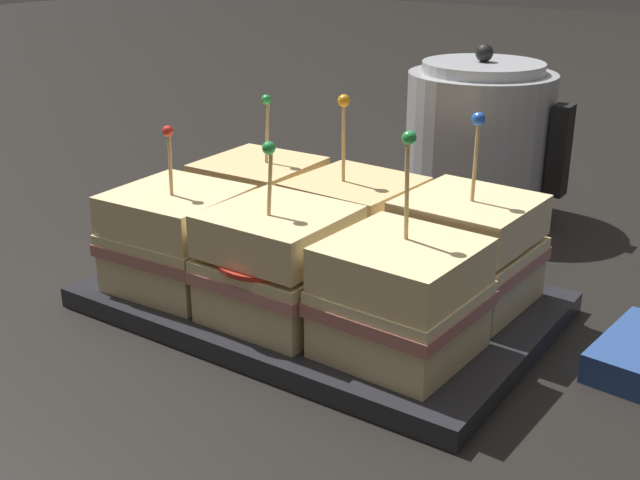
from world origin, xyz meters
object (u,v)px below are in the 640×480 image
(sandwich_back_center, at_px, (356,226))
(serving_platter, at_px, (320,300))
(sandwich_back_right, at_px, (466,250))
(sandwich_front_right, at_px, (400,298))
(sandwich_back_left, at_px, (259,204))
(kettle_steel, at_px, (479,142))
(sandwich_front_center, at_px, (279,264))
(sandwich_front_left, at_px, (178,239))

(sandwich_back_center, bearing_deg, serving_platter, -91.07)
(serving_platter, bearing_deg, sandwich_back_right, 26.02)
(sandwich_front_right, xyz_separation_m, sandwich_back_left, (-0.23, 0.11, -0.00))
(sandwich_front_right, xyz_separation_m, kettle_steel, (-0.10, 0.37, 0.03))
(kettle_steel, bearing_deg, sandwich_front_center, -91.14)
(sandwich_front_center, relative_size, sandwich_back_left, 0.98)
(sandwich_back_center, height_order, kettle_steel, kettle_steel)
(kettle_steel, bearing_deg, sandwich_back_center, -91.36)
(kettle_steel, bearing_deg, sandwich_back_right, -67.79)
(sandwich_back_left, bearing_deg, sandwich_front_center, -46.05)
(sandwich_front_center, relative_size, sandwich_front_right, 0.89)
(sandwich_front_left, bearing_deg, kettle_steel, 72.28)
(serving_platter, relative_size, kettle_steel, 1.95)
(sandwich_back_center, relative_size, kettle_steel, 0.83)
(sandwich_front_right, bearing_deg, kettle_steel, 105.64)
(sandwich_front_center, distance_m, sandwich_back_left, 0.16)
(serving_platter, relative_size, sandwich_back_right, 2.35)
(sandwich_front_right, distance_m, sandwich_back_center, 0.16)
(sandwich_front_left, relative_size, sandwich_front_right, 0.88)
(kettle_steel, bearing_deg, sandwich_front_left, -107.72)
(sandwich_front_right, height_order, sandwich_back_left, sandwich_front_right)
(sandwich_front_right, height_order, sandwich_back_center, sandwich_front_right)
(sandwich_front_center, bearing_deg, kettle_steel, 88.86)
(sandwich_front_center, distance_m, sandwich_back_right, 0.16)
(sandwich_back_center, bearing_deg, sandwich_front_center, -90.66)
(sandwich_back_center, distance_m, sandwich_back_right, 0.11)
(sandwich_front_right, distance_m, sandwich_back_right, 0.11)
(sandwich_front_center, bearing_deg, sandwich_back_right, 45.27)
(sandwich_front_left, height_order, sandwich_front_center, sandwich_front_center)
(sandwich_back_right, bearing_deg, sandwich_back_center, 179.19)
(sandwich_back_right, bearing_deg, sandwich_front_left, -153.10)
(sandwich_back_right, distance_m, kettle_steel, 0.28)
(sandwich_back_right, bearing_deg, kettle_steel, 112.21)
(sandwich_front_center, xyz_separation_m, sandwich_back_center, (0.00, 0.12, -0.00))
(sandwich_back_left, relative_size, sandwich_back_right, 0.93)
(sandwich_back_center, bearing_deg, sandwich_front_right, -45.74)
(sandwich_front_center, distance_m, sandwich_back_center, 0.12)
(serving_platter, bearing_deg, sandwich_front_right, -26.78)
(sandwich_front_left, height_order, sandwich_front_right, sandwich_front_right)
(sandwich_back_left, bearing_deg, kettle_steel, 64.91)
(serving_platter, height_order, sandwich_back_left, sandwich_back_left)
(sandwich_front_center, height_order, sandwich_back_right, sandwich_back_right)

